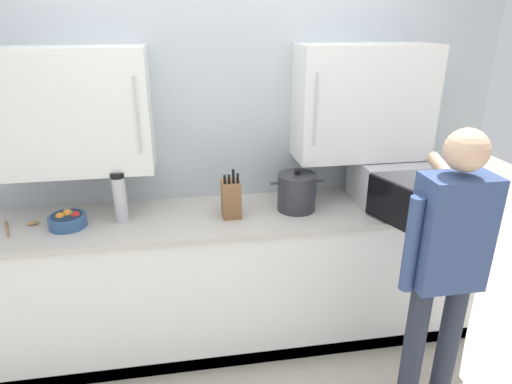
{
  "coord_description": "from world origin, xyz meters",
  "views": [
    {
      "loc": [
        -0.26,
        -1.81,
        2.06
      ],
      "look_at": [
        0.15,
        0.62,
        1.09
      ],
      "focal_mm": 30.98,
      "sensor_mm": 36.0,
      "label": 1
    }
  ],
  "objects_px": {
    "microwave_oven": "(395,181)",
    "fruit_bowl": "(68,220)",
    "wooden_spoon": "(21,226)",
    "knife_block": "(231,198)",
    "thermos_flask": "(120,197)",
    "person_figure": "(446,257)",
    "stock_pot": "(297,192)"
  },
  "relations": [
    {
      "from": "thermos_flask",
      "to": "fruit_bowl",
      "type": "bearing_deg",
      "value": -175.34
    },
    {
      "from": "stock_pot",
      "to": "fruit_bowl",
      "type": "bearing_deg",
      "value": -179.0
    },
    {
      "from": "microwave_oven",
      "to": "knife_block",
      "type": "xyz_separation_m",
      "value": [
        -1.08,
        -0.06,
        -0.03
      ]
    },
    {
      "from": "microwave_oven",
      "to": "stock_pot",
      "type": "bearing_deg",
      "value": -176.79
    },
    {
      "from": "thermos_flask",
      "to": "wooden_spoon",
      "type": "bearing_deg",
      "value": 178.82
    },
    {
      "from": "person_figure",
      "to": "fruit_bowl",
      "type": "bearing_deg",
      "value": 159.47
    },
    {
      "from": "thermos_flask",
      "to": "knife_block",
      "type": "relative_size",
      "value": 1.0
    },
    {
      "from": "fruit_bowl",
      "to": "knife_block",
      "type": "xyz_separation_m",
      "value": [
        0.95,
        0.0,
        0.07
      ]
    },
    {
      "from": "knife_block",
      "to": "thermos_flask",
      "type": "bearing_deg",
      "value": 177.86
    },
    {
      "from": "wooden_spoon",
      "to": "stock_pot",
      "type": "distance_m",
      "value": 1.63
    },
    {
      "from": "thermos_flask",
      "to": "fruit_bowl",
      "type": "xyz_separation_m",
      "value": [
        -0.3,
        -0.02,
        -0.11
      ]
    },
    {
      "from": "wooden_spoon",
      "to": "microwave_oven",
      "type": "bearing_deg",
      "value": 0.62
    },
    {
      "from": "microwave_oven",
      "to": "knife_block",
      "type": "bearing_deg",
      "value": -176.77
    },
    {
      "from": "stock_pot",
      "to": "person_figure",
      "type": "distance_m",
      "value": 0.94
    },
    {
      "from": "microwave_oven",
      "to": "wooden_spoon",
      "type": "relative_size",
      "value": 3.68
    },
    {
      "from": "wooden_spoon",
      "to": "person_figure",
      "type": "xyz_separation_m",
      "value": [
        2.2,
        -0.76,
        0.02
      ]
    },
    {
      "from": "wooden_spoon",
      "to": "thermos_flask",
      "type": "bearing_deg",
      "value": -1.18
    },
    {
      "from": "fruit_bowl",
      "to": "wooden_spoon",
      "type": "distance_m",
      "value": 0.27
    },
    {
      "from": "thermos_flask",
      "to": "person_figure",
      "type": "bearing_deg",
      "value": -24.64
    },
    {
      "from": "microwave_oven",
      "to": "thermos_flask",
      "type": "distance_m",
      "value": 1.73
    },
    {
      "from": "fruit_bowl",
      "to": "wooden_spoon",
      "type": "xyz_separation_m",
      "value": [
        -0.27,
        0.04,
        -0.03
      ]
    },
    {
      "from": "microwave_oven",
      "to": "fruit_bowl",
      "type": "distance_m",
      "value": 2.03
    },
    {
      "from": "thermos_flask",
      "to": "person_figure",
      "type": "height_order",
      "value": "person_figure"
    },
    {
      "from": "wooden_spoon",
      "to": "knife_block",
      "type": "relative_size",
      "value": 0.69
    },
    {
      "from": "microwave_oven",
      "to": "person_figure",
      "type": "bearing_deg",
      "value": -97.27
    },
    {
      "from": "stock_pot",
      "to": "person_figure",
      "type": "relative_size",
      "value": 0.21
    },
    {
      "from": "fruit_bowl",
      "to": "person_figure",
      "type": "relative_size",
      "value": 0.13
    },
    {
      "from": "knife_block",
      "to": "microwave_oven",
      "type": "bearing_deg",
      "value": 3.23
    },
    {
      "from": "stock_pot",
      "to": "microwave_oven",
      "type": "bearing_deg",
      "value": 3.21
    },
    {
      "from": "microwave_oven",
      "to": "fruit_bowl",
      "type": "bearing_deg",
      "value": -178.27
    },
    {
      "from": "wooden_spoon",
      "to": "person_figure",
      "type": "bearing_deg",
      "value": -19.04
    },
    {
      "from": "thermos_flask",
      "to": "knife_block",
      "type": "xyz_separation_m",
      "value": [
        0.65,
        -0.02,
        -0.04
      ]
    }
  ]
}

